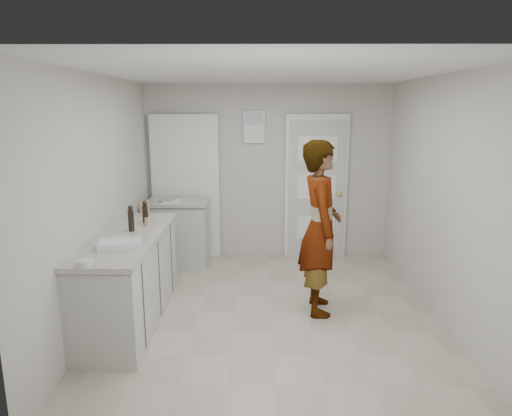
{
  "coord_description": "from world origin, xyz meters",
  "views": [
    {
      "loc": [
        -0.13,
        -4.58,
        2.16
      ],
      "look_at": [
        -0.16,
        0.4,
        1.07
      ],
      "focal_mm": 32.0,
      "sensor_mm": 36.0,
      "label": 1
    }
  ],
  "objects_px": {
    "spice_jar": "(147,222)",
    "egg_bowl": "(85,263)",
    "baking_dish": "(120,244)",
    "person": "(320,228)",
    "cake_mix_box": "(145,209)",
    "oil_cruet_b": "(131,219)",
    "oil_cruet_a": "(145,212)"
  },
  "relations": [
    {
      "from": "spice_jar",
      "to": "egg_bowl",
      "type": "distance_m",
      "value": 1.29
    },
    {
      "from": "baking_dish",
      "to": "egg_bowl",
      "type": "height_order",
      "value": "baking_dish"
    },
    {
      "from": "person",
      "to": "cake_mix_box",
      "type": "xyz_separation_m",
      "value": [
        -1.99,
        0.55,
        0.08
      ]
    },
    {
      "from": "person",
      "to": "cake_mix_box",
      "type": "height_order",
      "value": "person"
    },
    {
      "from": "oil_cruet_b",
      "to": "egg_bowl",
      "type": "bearing_deg",
      "value": -94.85
    },
    {
      "from": "spice_jar",
      "to": "baking_dish",
      "type": "relative_size",
      "value": 0.2
    },
    {
      "from": "oil_cruet_a",
      "to": "oil_cruet_b",
      "type": "height_order",
      "value": "oil_cruet_b"
    },
    {
      "from": "person",
      "to": "cake_mix_box",
      "type": "distance_m",
      "value": 2.07
    },
    {
      "from": "oil_cruet_a",
      "to": "oil_cruet_b",
      "type": "distance_m",
      "value": 0.36
    },
    {
      "from": "spice_jar",
      "to": "oil_cruet_a",
      "type": "relative_size",
      "value": 0.35
    },
    {
      "from": "person",
      "to": "egg_bowl",
      "type": "bearing_deg",
      "value": 120.0
    },
    {
      "from": "spice_jar",
      "to": "oil_cruet_a",
      "type": "xyz_separation_m",
      "value": [
        -0.05,
        0.13,
        0.07
      ]
    },
    {
      "from": "oil_cruet_b",
      "to": "spice_jar",
      "type": "bearing_deg",
      "value": 64.17
    },
    {
      "from": "cake_mix_box",
      "to": "oil_cruet_b",
      "type": "distance_m",
      "value": 0.69
    },
    {
      "from": "cake_mix_box",
      "to": "baking_dish",
      "type": "relative_size",
      "value": 0.41
    },
    {
      "from": "cake_mix_box",
      "to": "baking_dish",
      "type": "xyz_separation_m",
      "value": [
        0.08,
        -1.25,
        -0.06
      ]
    },
    {
      "from": "oil_cruet_a",
      "to": "egg_bowl",
      "type": "distance_m",
      "value": 1.41
    },
    {
      "from": "oil_cruet_a",
      "to": "oil_cruet_b",
      "type": "relative_size",
      "value": 0.89
    },
    {
      "from": "spice_jar",
      "to": "egg_bowl",
      "type": "xyz_separation_m",
      "value": [
        -0.2,
        -1.27,
        -0.02
      ]
    },
    {
      "from": "spice_jar",
      "to": "oil_cruet_b",
      "type": "height_order",
      "value": "oil_cruet_b"
    },
    {
      "from": "oil_cruet_a",
      "to": "spice_jar",
      "type": "bearing_deg",
      "value": -68.62
    },
    {
      "from": "oil_cruet_b",
      "to": "baking_dish",
      "type": "xyz_separation_m",
      "value": [
        0.05,
        -0.57,
        -0.1
      ]
    },
    {
      "from": "cake_mix_box",
      "to": "oil_cruet_a",
      "type": "relative_size",
      "value": 0.7
    },
    {
      "from": "person",
      "to": "spice_jar",
      "type": "bearing_deg",
      "value": 87.24
    },
    {
      "from": "baking_dish",
      "to": "egg_bowl",
      "type": "relative_size",
      "value": 3.52
    },
    {
      "from": "baking_dish",
      "to": "spice_jar",
      "type": "bearing_deg",
      "value": 85.51
    },
    {
      "from": "person",
      "to": "oil_cruet_b",
      "type": "height_order",
      "value": "person"
    },
    {
      "from": "egg_bowl",
      "to": "oil_cruet_a",
      "type": "bearing_deg",
      "value": 84.07
    },
    {
      "from": "spice_jar",
      "to": "baking_dish",
      "type": "bearing_deg",
      "value": -94.49
    },
    {
      "from": "spice_jar",
      "to": "oil_cruet_a",
      "type": "height_order",
      "value": "oil_cruet_a"
    },
    {
      "from": "oil_cruet_b",
      "to": "baking_dish",
      "type": "relative_size",
      "value": 0.66
    },
    {
      "from": "spice_jar",
      "to": "egg_bowl",
      "type": "bearing_deg",
      "value": -98.83
    }
  ]
}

